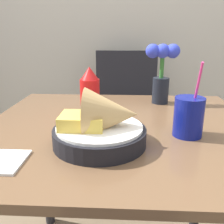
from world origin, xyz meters
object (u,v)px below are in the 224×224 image
Objects in this scene: ketchup_bottle at (90,94)px; drink_cup at (188,118)px; food_basket at (103,126)px; flower_vase at (162,70)px; chair_far_window at (126,111)px.

drink_cup is at bearing -24.29° from ketchup_bottle.
ketchup_bottle is (-0.07, 0.22, 0.03)m from food_basket.
drink_cup is (0.25, 0.08, 0.00)m from food_basket.
flower_vase reaches higher than food_basket.
ketchup_bottle is at bearing 155.71° from drink_cup.
drink_cup is 0.37m from flower_vase.
food_basket is 0.49m from flower_vase.
chair_far_window is 0.97m from food_basket.
ketchup_bottle is 0.36m from flower_vase.
food_basket is at bearing -115.92° from flower_vase.
ketchup_bottle is at bearing -141.61° from flower_vase.
chair_far_window is 0.78m from ketchup_bottle.
ketchup_bottle is at bearing -100.32° from chair_far_window.
flower_vase reaches higher than ketchup_bottle.
food_basket is at bearing -94.01° from chair_far_window.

